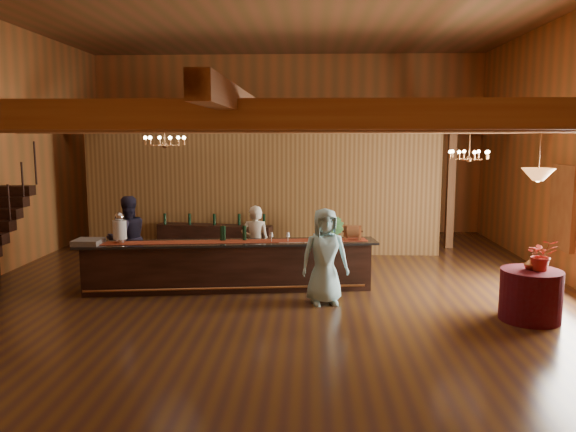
{
  "coord_description": "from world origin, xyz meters",
  "views": [
    {
      "loc": [
        0.75,
        -10.69,
        3.0
      ],
      "look_at": [
        0.29,
        0.51,
        1.41
      ],
      "focal_mm": 35.0,
      "sensor_mm": 36.0,
      "label": 1
    }
  ],
  "objects_px": {
    "chandelier_right": "(469,154)",
    "guest": "(325,256)",
    "round_table": "(531,295)",
    "backbar_shelf": "(215,241)",
    "chandelier_left": "(165,141)",
    "tasting_bar": "(229,266)",
    "bartender": "(255,244)",
    "raffle_drum": "(353,232)",
    "floor_plant": "(331,239)",
    "beverage_dispenser": "(120,228)",
    "pendant_lamp": "(538,174)",
    "staff_second": "(128,239)"
  },
  "relations": [
    {
      "from": "chandelier_right",
      "to": "guest",
      "type": "distance_m",
      "value": 3.83
    },
    {
      "from": "chandelier_right",
      "to": "round_table",
      "type": "bearing_deg",
      "value": -80.64
    },
    {
      "from": "backbar_shelf",
      "to": "chandelier_left",
      "type": "relative_size",
      "value": 3.61
    },
    {
      "from": "tasting_bar",
      "to": "guest",
      "type": "distance_m",
      "value": 2.05
    },
    {
      "from": "tasting_bar",
      "to": "backbar_shelf",
      "type": "height_order",
      "value": "tasting_bar"
    },
    {
      "from": "tasting_bar",
      "to": "chandelier_left",
      "type": "height_order",
      "value": "chandelier_left"
    },
    {
      "from": "bartender",
      "to": "raffle_drum",
      "type": "bearing_deg",
      "value": 170.18
    },
    {
      "from": "round_table",
      "to": "floor_plant",
      "type": "xyz_separation_m",
      "value": [
        -3.14,
        4.08,
        0.15
      ]
    },
    {
      "from": "tasting_bar",
      "to": "chandelier_left",
      "type": "bearing_deg",
      "value": 162.39
    },
    {
      "from": "beverage_dispenser",
      "to": "bartender",
      "type": "xyz_separation_m",
      "value": [
        2.52,
        0.86,
        -0.45
      ]
    },
    {
      "from": "beverage_dispenser",
      "to": "bartender",
      "type": "distance_m",
      "value": 2.71
    },
    {
      "from": "tasting_bar",
      "to": "pendant_lamp",
      "type": "bearing_deg",
      "value": -24.22
    },
    {
      "from": "chandelier_left",
      "to": "staff_second",
      "type": "bearing_deg",
      "value": 155.13
    },
    {
      "from": "chandelier_left",
      "to": "chandelier_right",
      "type": "bearing_deg",
      "value": 6.18
    },
    {
      "from": "beverage_dispenser",
      "to": "guest",
      "type": "relative_size",
      "value": 0.35
    },
    {
      "from": "chandelier_left",
      "to": "floor_plant",
      "type": "distance_m",
      "value": 4.65
    },
    {
      "from": "chandelier_right",
      "to": "staff_second",
      "type": "relative_size",
      "value": 0.45
    },
    {
      "from": "raffle_drum",
      "to": "guest",
      "type": "relative_size",
      "value": 0.2
    },
    {
      "from": "guest",
      "to": "floor_plant",
      "type": "distance_m",
      "value": 3.3
    },
    {
      "from": "backbar_shelf",
      "to": "staff_second",
      "type": "bearing_deg",
      "value": -111.59
    },
    {
      "from": "beverage_dispenser",
      "to": "chandelier_left",
      "type": "distance_m",
      "value": 1.9
    },
    {
      "from": "chandelier_right",
      "to": "bartender",
      "type": "height_order",
      "value": "chandelier_right"
    },
    {
      "from": "pendant_lamp",
      "to": "floor_plant",
      "type": "xyz_separation_m",
      "value": [
        -3.14,
        4.08,
        -1.83
      ]
    },
    {
      "from": "chandelier_left",
      "to": "floor_plant",
      "type": "height_order",
      "value": "chandelier_left"
    },
    {
      "from": "backbar_shelf",
      "to": "bartender",
      "type": "bearing_deg",
      "value": -53.28
    },
    {
      "from": "chandelier_right",
      "to": "pendant_lamp",
      "type": "height_order",
      "value": "same"
    },
    {
      "from": "backbar_shelf",
      "to": "chandelier_right",
      "type": "relative_size",
      "value": 3.61
    },
    {
      "from": "chandelier_right",
      "to": "guest",
      "type": "relative_size",
      "value": 0.46
    },
    {
      "from": "chandelier_left",
      "to": "chandelier_right",
      "type": "relative_size",
      "value": 1.0
    },
    {
      "from": "tasting_bar",
      "to": "pendant_lamp",
      "type": "height_order",
      "value": "pendant_lamp"
    },
    {
      "from": "staff_second",
      "to": "guest",
      "type": "xyz_separation_m",
      "value": [
        4.07,
        -1.48,
        -0.02
      ]
    },
    {
      "from": "raffle_drum",
      "to": "chandelier_right",
      "type": "xyz_separation_m",
      "value": [
        2.38,
        0.63,
        1.49
      ]
    },
    {
      "from": "raffle_drum",
      "to": "floor_plant",
      "type": "relative_size",
      "value": 0.3
    },
    {
      "from": "chandelier_left",
      "to": "tasting_bar",
      "type": "bearing_deg",
      "value": -10.5
    },
    {
      "from": "bartender",
      "to": "staff_second",
      "type": "bearing_deg",
      "value": 1.06
    },
    {
      "from": "guest",
      "to": "staff_second",
      "type": "bearing_deg",
      "value": 149.14
    },
    {
      "from": "backbar_shelf",
      "to": "floor_plant",
      "type": "distance_m",
      "value": 2.94
    },
    {
      "from": "beverage_dispenser",
      "to": "staff_second",
      "type": "bearing_deg",
      "value": 99.65
    },
    {
      "from": "round_table",
      "to": "tasting_bar",
      "type": "bearing_deg",
      "value": 162.88
    },
    {
      "from": "backbar_shelf",
      "to": "bartender",
      "type": "height_order",
      "value": "bartender"
    },
    {
      "from": "chandelier_right",
      "to": "bartender",
      "type": "xyz_separation_m",
      "value": [
        -4.34,
        -0.24,
        -1.83
      ]
    },
    {
      "from": "beverage_dispenser",
      "to": "backbar_shelf",
      "type": "bearing_deg",
      "value": 69.0
    },
    {
      "from": "floor_plant",
      "to": "bartender",
      "type": "bearing_deg",
      "value": -131.46
    },
    {
      "from": "chandelier_right",
      "to": "raffle_drum",
      "type": "bearing_deg",
      "value": -165.08
    },
    {
      "from": "floor_plant",
      "to": "chandelier_right",
      "type": "bearing_deg",
      "value": -30.17
    },
    {
      "from": "bartender",
      "to": "guest",
      "type": "xyz_separation_m",
      "value": [
        1.39,
        -1.46,
        0.07
      ]
    },
    {
      "from": "round_table",
      "to": "chandelier_right",
      "type": "xyz_separation_m",
      "value": [
        -0.41,
        2.49,
        2.22
      ]
    },
    {
      "from": "raffle_drum",
      "to": "chandelier_left",
      "type": "bearing_deg",
      "value": -179.64
    },
    {
      "from": "tasting_bar",
      "to": "chandelier_left",
      "type": "distance_m",
      "value": 2.75
    },
    {
      "from": "bartender",
      "to": "chandelier_right",
      "type": "bearing_deg",
      "value": -175.27
    }
  ]
}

